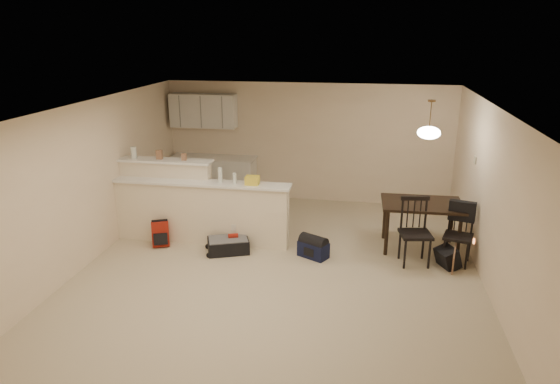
% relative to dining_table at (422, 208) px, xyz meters
% --- Properties ---
extents(room, '(7.00, 7.02, 2.50)m').
position_rel_dining_table_xyz_m(room, '(-2.18, -1.26, 0.53)').
color(room, beige).
rests_on(room, ground).
extents(breakfast_bar, '(3.08, 0.58, 1.39)m').
position_rel_dining_table_xyz_m(breakfast_bar, '(-3.94, -0.27, -0.11)').
color(breakfast_bar, beige).
rests_on(breakfast_bar, ground).
extents(upper_cabinets, '(1.40, 0.34, 0.70)m').
position_rel_dining_table_xyz_m(upper_cabinets, '(-4.38, 2.06, 1.18)').
color(upper_cabinets, white).
rests_on(upper_cabinets, room).
extents(kitchen_counter, '(1.80, 0.60, 0.90)m').
position_rel_dining_table_xyz_m(kitchen_counter, '(-4.18, 1.93, -0.27)').
color(kitchen_counter, white).
rests_on(kitchen_counter, ground).
extents(thermostat, '(0.02, 0.12, 0.12)m').
position_rel_dining_table_xyz_m(thermostat, '(0.80, 0.29, 0.78)').
color(thermostat, beige).
rests_on(thermostat, room).
extents(jar, '(0.10, 0.10, 0.20)m').
position_rel_dining_table_xyz_m(jar, '(-4.94, -0.14, 0.77)').
color(jar, silver).
rests_on(jar, breakfast_bar).
extents(cereal_box, '(0.10, 0.07, 0.16)m').
position_rel_dining_table_xyz_m(cereal_box, '(-4.47, -0.14, 0.75)').
color(cereal_box, '#8F6549').
rests_on(cereal_box, breakfast_bar).
extents(small_box, '(0.08, 0.06, 0.12)m').
position_rel_dining_table_xyz_m(small_box, '(-4.02, -0.14, 0.73)').
color(small_box, '#8F6549').
rests_on(small_box, breakfast_bar).
extents(bottle_a, '(0.07, 0.07, 0.26)m').
position_rel_dining_table_xyz_m(bottle_a, '(-3.33, -0.36, 0.50)').
color(bottle_a, silver).
rests_on(bottle_a, breakfast_bar).
extents(bottle_b, '(0.06, 0.06, 0.18)m').
position_rel_dining_table_xyz_m(bottle_b, '(-3.08, -0.36, 0.46)').
color(bottle_b, silver).
rests_on(bottle_b, breakfast_bar).
extents(bag_lump, '(0.22, 0.18, 0.14)m').
position_rel_dining_table_xyz_m(bag_lump, '(-2.78, -0.36, 0.44)').
color(bag_lump, '#8F6549').
rests_on(bag_lump, breakfast_bar).
extents(dining_table, '(1.32, 0.89, 0.81)m').
position_rel_dining_table_xyz_m(dining_table, '(0.00, 0.00, 0.00)').
color(dining_table, black).
rests_on(dining_table, ground).
extents(pendant_lamp, '(0.36, 0.36, 0.62)m').
position_rel_dining_table_xyz_m(pendant_lamp, '(0.00, 0.00, 1.27)').
color(pendant_lamp, brown).
rests_on(pendant_lamp, room).
extents(dining_chair_near, '(0.53, 0.52, 1.06)m').
position_rel_dining_table_xyz_m(dining_chair_near, '(-0.13, -0.61, -0.19)').
color(dining_chair_near, black).
rests_on(dining_chair_near, ground).
extents(dining_chair_far, '(0.52, 0.50, 0.96)m').
position_rel_dining_table_xyz_m(dining_chair_far, '(0.53, -0.48, -0.24)').
color(dining_chair_far, black).
rests_on(dining_chair_far, ground).
extents(suitcase, '(0.78, 0.64, 0.22)m').
position_rel_dining_table_xyz_m(suitcase, '(-3.13, -0.69, -0.60)').
color(suitcase, black).
rests_on(suitcase, ground).
extents(red_backpack, '(0.33, 0.27, 0.42)m').
position_rel_dining_table_xyz_m(red_backpack, '(-4.33, -0.65, -0.50)').
color(red_backpack, maroon).
rests_on(red_backpack, ground).
extents(navy_duffel, '(0.54, 0.45, 0.26)m').
position_rel_dining_table_xyz_m(navy_duffel, '(-1.72, -0.65, -0.59)').
color(navy_duffel, black).
rests_on(navy_duffel, ground).
extents(black_daypack, '(0.37, 0.42, 0.31)m').
position_rel_dining_table_xyz_m(black_daypack, '(0.38, -0.65, -0.56)').
color(black_daypack, black).
rests_on(black_daypack, ground).
extents(cardboard_sheet, '(0.12, 0.46, 0.36)m').
position_rel_dining_table_xyz_m(cardboard_sheet, '(0.46, -0.72, -0.54)').
color(cardboard_sheet, '#8F6549').
rests_on(cardboard_sheet, ground).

